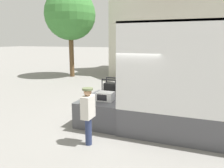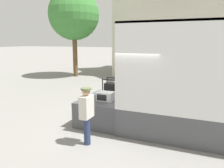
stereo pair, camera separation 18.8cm
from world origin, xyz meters
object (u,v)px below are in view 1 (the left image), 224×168
Objects in this scene: microwave at (106,96)px; portable_generator at (111,89)px; worker_person at (88,111)px; street_tree at (70,15)px.

portable_generator is (-0.12, 0.83, 0.09)m from microwave.
street_tree is (-6.55, 10.04, 3.79)m from worker_person.
street_tree is at bearing 127.03° from microwave.
worker_person reaches higher than portable_generator.
worker_person is at bearing -84.31° from portable_generator.
street_tree is at bearing 129.33° from portable_generator.
portable_generator is at bearing 95.69° from worker_person.
worker_person is at bearing -85.86° from microwave.
street_tree is at bearing 123.11° from worker_person.
street_tree reaches higher than portable_generator.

